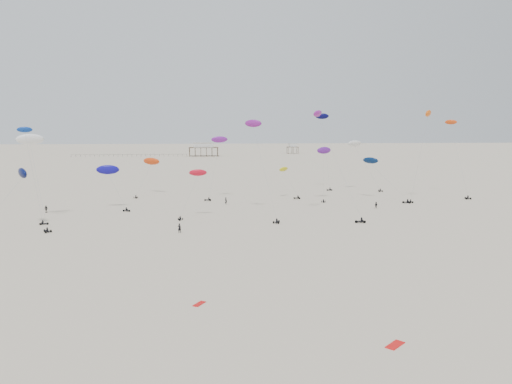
{
  "coord_description": "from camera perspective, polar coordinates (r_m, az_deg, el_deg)",
  "views": [
    {
      "loc": [
        -10.31,
        -9.36,
        19.44
      ],
      "look_at": [
        0.0,
        88.0,
        7.0
      ],
      "focal_mm": 35.0,
      "sensor_mm": 36.0,
      "label": 1
    }
  ],
  "objects": [
    {
      "name": "rig_2",
      "position": [
        109.71,
        8.92,
        4.27
      ],
      "size": [
        9.89,
        13.87,
        24.96
      ],
      "rotation": [
        0.0,
        0.0,
        1.69
      ],
      "color": "black",
      "rests_on": "ground"
    },
    {
      "name": "rig_9",
      "position": [
        111.16,
        -24.2,
        2.61
      ],
      "size": [
        5.92,
        3.75,
        20.02
      ],
      "rotation": [
        0.0,
        0.0,
        4.64
      ],
      "color": "black",
      "rests_on": "ground"
    },
    {
      "name": "pavilion_small",
      "position": [
        395.98,
        4.2,
        4.91
      ],
      "size": [
        9.0,
        7.0,
        8.0
      ],
      "color": "brown",
      "rests_on": "ground"
    },
    {
      "name": "ground_plane",
      "position": [
        210.52,
        -3.21,
        1.93
      ],
      "size": [
        900.0,
        900.0,
        0.0
      ],
      "primitive_type": "plane",
      "color": "beige"
    },
    {
      "name": "rig_3",
      "position": [
        109.02,
        -7.07,
        1.15
      ],
      "size": [
        6.57,
        4.73,
        10.94
      ],
      "rotation": [
        0.0,
        0.0,
        3.01
      ],
      "color": "black",
      "rests_on": "ground"
    },
    {
      "name": "rig_12",
      "position": [
        125.55,
        -16.34,
        1.94
      ],
      "size": [
        8.86,
        6.92,
        11.51
      ],
      "rotation": [
        0.0,
        0.0,
        4.01
      ],
      "color": "black",
      "rests_on": "ground"
    },
    {
      "name": "rig_1",
      "position": [
        154.61,
        22.12,
        3.85
      ],
      "size": [
        3.6,
        13.78,
        23.0
      ],
      "rotation": [
        0.0,
        0.0,
        6.36
      ],
      "color": "black",
      "rests_on": "ground"
    },
    {
      "name": "pavilion_main",
      "position": [
        359.69,
        -6.01,
        4.78
      ],
      "size": [
        21.0,
        13.0,
        9.8
      ],
      "color": "brown",
      "rests_on": "ground"
    },
    {
      "name": "spectator_3",
      "position": [
        129.53,
        -3.46,
        -1.4
      ],
      "size": [
        0.92,
        0.92,
        2.11
      ],
      "primitive_type": "imported",
      "rotation": [
        0.0,
        0.0,
        2.35
      ],
      "color": "black",
      "rests_on": "ground"
    },
    {
      "name": "pier_fence",
      "position": [
        363.54,
        -14.25,
        4.08
      ],
      "size": [
        80.2,
        0.2,
        1.5
      ],
      "color": "black",
      "rests_on": "ground"
    },
    {
      "name": "spectator_1",
      "position": [
        125.95,
        13.57,
        -1.84
      ],
      "size": [
        1.06,
        0.88,
        1.87
      ],
      "primitive_type": "imported",
      "rotation": [
        0.0,
        0.0,
        5.82
      ],
      "color": "black",
      "rests_on": "ground"
    },
    {
      "name": "rig_6",
      "position": [
        114.04,
        -24.25,
        4.5
      ],
      "size": [
        10.78,
        17.02,
        21.93
      ],
      "rotation": [
        0.0,
        0.0,
        0.8
      ],
      "color": "black",
      "rests_on": "ground"
    },
    {
      "name": "rig_4",
      "position": [
        111.5,
        0.38,
        5.02
      ],
      "size": [
        6.82,
        16.68,
        24.02
      ],
      "rotation": [
        0.0,
        0.0,
        5.7
      ],
      "color": "black",
      "rests_on": "ground"
    },
    {
      "name": "rig_8",
      "position": [
        161.05,
        7.73,
        6.97
      ],
      "size": [
        5.01,
        5.94,
        24.45
      ],
      "rotation": [
        0.0,
        0.0,
        1.86
      ],
      "color": "black",
      "rests_on": "ground"
    },
    {
      "name": "rig_15",
      "position": [
        141.19,
        13.88,
        2.46
      ],
      "size": [
        10.11,
        13.26,
        15.13
      ],
      "rotation": [
        0.0,
        0.0,
        1.5
      ],
      "color": "black",
      "rests_on": "ground"
    },
    {
      "name": "spectator_2",
      "position": [
        126.17,
        -22.85,
        -2.2
      ],
      "size": [
        1.32,
        1.0,
        2.0
      ],
      "primitive_type": "imported",
      "rotation": [
        0.0,
        0.0,
        5.94
      ],
      "color": "black",
      "rests_on": "ground"
    },
    {
      "name": "rig_11",
      "position": [
        137.85,
        -4.45,
        4.73
      ],
      "size": [
        6.73,
        5.96,
        17.65
      ],
      "rotation": [
        0.0,
        0.0,
        1.59
      ],
      "color": "black",
      "rests_on": "ground"
    },
    {
      "name": "grounded_kite_a",
      "position": [
        48.78,
        15.6,
        -16.52
      ],
      "size": [
        2.24,
        2.14,
        0.08
      ],
      "primitive_type": "cube",
      "rotation": [
        0.0,
        0.0,
        0.73
      ],
      "color": "red",
      "rests_on": "ground"
    },
    {
      "name": "rig_7",
      "position": [
        140.77,
        18.71,
        6.63
      ],
      "size": [
        8.49,
        6.33,
        24.56
      ],
      "rotation": [
        0.0,
        0.0,
        1.73
      ],
      "color": "black",
      "rests_on": "ground"
    },
    {
      "name": "grounded_kite_b",
      "position": [
        57.38,
        -6.5,
        -12.61
      ],
      "size": [
        1.54,
        1.9,
        0.07
      ],
      "primitive_type": "cube",
      "rotation": [
        0.0,
        0.0,
        1.02
      ],
      "color": "red",
      "rests_on": "ground"
    },
    {
      "name": "rig_14",
      "position": [
        107.24,
        -25.76,
        1.03
      ],
      "size": [
        6.7,
        17.52,
        17.32
      ],
      "rotation": [
        0.0,
        0.0,
        6.1
      ],
      "color": "black",
      "rests_on": "ground"
    },
    {
      "name": "rig_13",
      "position": [
        161.15,
        11.6,
        4.71
      ],
      "size": [
        10.44,
        8.27,
        16.72
      ],
      "rotation": [
        0.0,
        0.0,
        0.13
      ],
      "color": "black",
      "rests_on": "ground"
    },
    {
      "name": "rig_0",
      "position": [
        136.19,
        7.77,
        3.87
      ],
      "size": [
        4.56,
        6.7,
        14.67
      ],
      "rotation": [
        0.0,
        0.0,
        3.02
      ],
      "color": "black",
      "rests_on": "ground"
    },
    {
      "name": "spectator_0",
      "position": [
        95.29,
        -8.73,
        -4.62
      ],
      "size": [
        0.89,
        0.76,
        2.09
      ],
      "primitive_type": "imported",
      "rotation": [
        0.0,
        0.0,
        2.78
      ],
      "color": "black",
      "rests_on": "ground"
    },
    {
      "name": "rig_5",
      "position": [
        151.53,
        -12.02,
        3.1
      ],
      "size": [
        7.3,
        12.89,
        13.12
      ],
      "rotation": [
        0.0,
        0.0,
        3.41
      ],
      "color": "black",
      "rests_on": "ground"
    },
    {
      "name": "rig_10",
      "position": [
        140.18,
        3.68,
        1.57
      ],
      "size": [
        6.34,
        5.11,
        9.03
      ],
      "rotation": [
        0.0,
        0.0,
        1.61
      ],
      "color": "black",
      "rests_on": "ground"
    }
  ]
}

